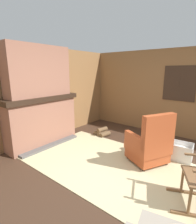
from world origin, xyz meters
TOP-DOWN VIEW (x-y plane):
  - ground_plane at (0.00, 0.00)m, footprint 14.00×14.00m
  - wood_panel_wall_left at (-2.65, 0.00)m, footprint 0.06×5.85m
  - wood_panel_wall_back at (0.00, 2.65)m, footprint 5.85×0.09m
  - fireplace_hearth at (-2.38, 0.00)m, footprint 0.67×1.84m
  - chimney_breast at (-2.39, 0.00)m, footprint 0.40×1.53m
  - area_rug at (-0.47, 0.21)m, footprint 3.57×2.04m
  - armchair at (0.06, 0.72)m, footprint 0.89×0.90m
  - firewood_stack at (-1.58, 1.37)m, footprint 0.42×0.38m
  - laundry_basket at (0.48, 1.26)m, footprint 0.54×0.40m
  - oil_lamp_vase at (-2.44, -0.60)m, footprint 0.09×0.09m
  - storage_case at (-2.44, 0.12)m, footprint 0.16×0.21m

SIDE VIEW (x-z plane):
  - ground_plane at x=0.00m, z-range 0.00..0.00m
  - area_rug at x=-0.47m, z-range 0.00..0.01m
  - firewood_stack at x=-1.58m, z-range -0.03..0.20m
  - laundry_basket at x=0.48m, z-range 0.00..0.35m
  - armchair at x=0.06m, z-range -0.15..0.89m
  - fireplace_hearth at x=-2.38m, z-range 0.00..1.20m
  - wood_panel_wall_left at x=-2.65m, z-range 0.00..2.37m
  - wood_panel_wall_back at x=0.00m, z-range 0.01..2.38m
  - storage_case at x=-2.44m, z-range 1.20..1.34m
  - oil_lamp_vase at x=-2.44m, z-range 1.17..1.43m
  - chimney_breast at x=-2.39m, z-range 1.20..2.35m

